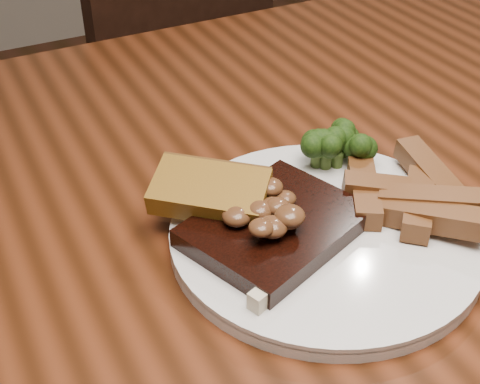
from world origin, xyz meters
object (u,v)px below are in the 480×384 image
object	(u,v)px
plate	(324,236)
garlic_bread	(211,209)
chair_far	(158,108)
steak	(275,228)
dining_table	(248,275)
potato_wedges	(398,203)

from	to	relation	value
plate	garlic_bread	distance (m)	0.11
chair_far	steak	xyz separation A→B (m)	(-0.17, -0.77, 0.31)
dining_table	steak	bearing A→B (deg)	-97.30
dining_table	plate	size ratio (longest dim) A/B	5.68
garlic_bread	potato_wedges	size ratio (longest dim) A/B	0.84
chair_far	potato_wedges	bearing A→B (deg)	69.94
chair_far	potato_wedges	world-z (taller)	chair_far
garlic_bread	steak	bearing A→B (deg)	-10.67
dining_table	chair_far	distance (m)	0.75
plate	steak	size ratio (longest dim) A/B	1.89
potato_wedges	garlic_bread	bearing A→B (deg)	155.66
chair_far	plate	world-z (taller)	chair_far
potato_wedges	plate	bearing A→B (deg)	174.20
dining_table	steak	distance (m)	0.13
plate	potato_wedges	size ratio (longest dim) A/B	2.28
steak	potato_wedges	bearing A→B (deg)	-30.43
steak	garlic_bread	xyz separation A→B (m)	(-0.04, 0.05, 0.00)
dining_table	garlic_bread	distance (m)	0.13
dining_table	garlic_bread	world-z (taller)	garlic_bread
chair_far	potato_wedges	distance (m)	0.85
steak	garlic_bread	distance (m)	0.06
chair_far	steak	size ratio (longest dim) A/B	5.75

